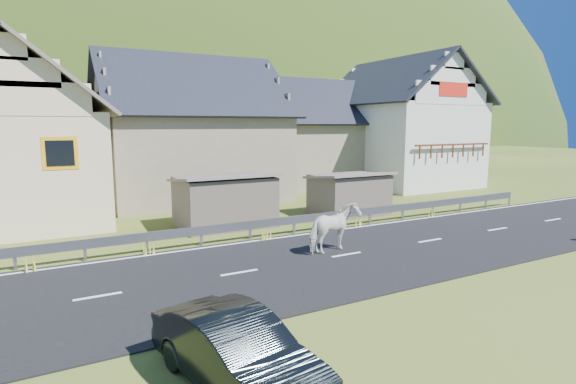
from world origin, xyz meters
TOP-DOWN VIEW (x-y plane):
  - ground at (0.00, 0.00)m, footprint 160.00×160.00m
  - road at (0.00, 0.00)m, footprint 60.00×7.00m
  - lane_markings at (0.00, 0.00)m, footprint 60.00×6.60m
  - guardrail at (-0.00, 3.68)m, footprint 28.10×0.09m
  - shed_left at (-2.00, 6.50)m, footprint 4.30×3.30m
  - shed_right at (4.50, 6.00)m, footprint 3.80×2.90m
  - house_cream at (-10.00, 12.00)m, footprint 7.80×9.80m
  - house_stone_a at (-1.00, 15.00)m, footprint 10.80×9.80m
  - house_stone_b at (9.00, 17.00)m, footprint 9.80×8.80m
  - house_white at (15.00, 14.00)m, footprint 8.80×10.80m
  - mountain at (5.00, 180.00)m, footprint 440.00×280.00m
  - horse at (-0.16, 0.54)m, footprint 1.37×2.18m
  - car at (-6.33, -5.52)m, footprint 2.15×4.13m

SIDE VIEW (x-z plane):
  - mountain at x=5.00m, z-range -150.00..110.00m
  - ground at x=0.00m, z-range 0.00..0.00m
  - road at x=0.00m, z-range 0.00..0.04m
  - lane_markings at x=0.00m, z-range 0.04..0.05m
  - guardrail at x=0.00m, z-range 0.19..0.94m
  - car at x=-6.33m, z-range 0.00..1.30m
  - horse at x=-0.16m, z-range 0.04..1.75m
  - shed_right at x=4.50m, z-range -0.10..2.10m
  - shed_left at x=-2.00m, z-range -0.10..2.30m
  - house_stone_b at x=9.00m, z-range 0.19..8.29m
  - house_cream at x=-10.00m, z-range 0.21..8.51m
  - house_stone_a at x=-1.00m, z-range 0.18..9.08m
  - house_white at x=15.00m, z-range 0.21..9.91m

